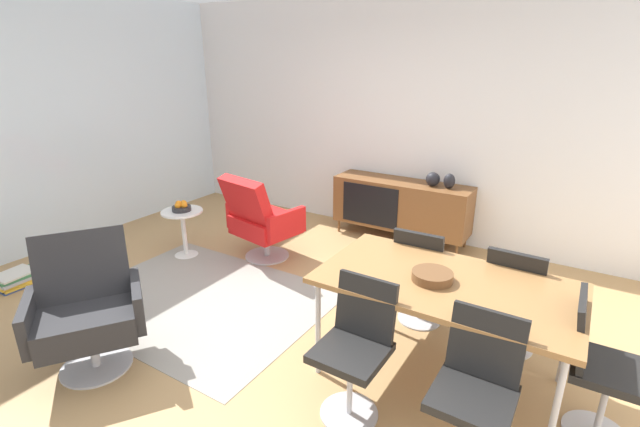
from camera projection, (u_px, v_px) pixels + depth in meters
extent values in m
plane|color=tan|center=(273.00, 327.00, 3.64)|extent=(8.32, 8.32, 0.00)
cube|color=white|center=(404.00, 118.00, 5.26)|extent=(6.80, 0.12, 2.80)
cube|color=silver|center=(31.00, 125.00, 4.77)|extent=(0.12, 5.60, 2.80)
cube|color=brown|center=(401.00, 204.00, 5.26)|extent=(1.60, 0.44, 0.56)
cube|color=black|center=(370.00, 205.00, 5.23)|extent=(0.70, 0.01, 0.48)
cylinder|color=brown|center=(339.00, 225.00, 5.62)|extent=(0.03, 0.03, 0.16)
cylinder|color=brown|center=(457.00, 251.00, 4.88)|extent=(0.03, 0.03, 0.16)
cylinder|color=brown|center=(352.00, 218.00, 5.89)|extent=(0.03, 0.03, 0.16)
cylinder|color=brown|center=(465.00, 241.00, 5.15)|extent=(0.03, 0.03, 0.16)
ellipsoid|color=black|center=(433.00, 179.00, 4.97)|extent=(0.15, 0.15, 0.15)
ellipsoid|color=black|center=(449.00, 181.00, 4.87)|extent=(0.12, 0.12, 0.16)
cube|color=olive|center=(446.00, 283.00, 2.84)|extent=(1.60, 0.90, 0.04)
cylinder|color=#B7B7BC|center=(318.00, 328.00, 3.01)|extent=(0.04, 0.04, 0.70)
cylinder|color=#B7B7BC|center=(555.00, 414.00, 2.30)|extent=(0.04, 0.04, 0.70)
cylinder|color=#B7B7BC|center=(369.00, 282.00, 3.64)|extent=(0.04, 0.04, 0.70)
cylinder|color=#B7B7BC|center=(567.00, 337.00, 2.92)|extent=(0.04, 0.04, 0.70)
cylinder|color=brown|center=(432.00, 276.00, 2.83)|extent=(0.26, 0.26, 0.06)
cube|color=black|center=(516.00, 294.00, 3.26)|extent=(0.41, 0.41, 0.05)
cube|color=black|center=(515.00, 277.00, 3.04)|extent=(0.38, 0.10, 0.38)
cylinder|color=#B7B7BC|center=(511.00, 322.00, 3.34)|extent=(0.04, 0.04, 0.42)
cylinder|color=#B7B7BC|center=(507.00, 345.00, 3.40)|extent=(0.36, 0.36, 0.01)
cube|color=black|center=(472.00, 398.00, 2.26)|extent=(0.40, 0.40, 0.05)
cube|color=black|center=(486.00, 344.00, 2.34)|extent=(0.38, 0.09, 0.38)
cube|color=black|center=(612.00, 371.00, 2.46)|extent=(0.40, 0.40, 0.05)
cube|color=black|center=(582.00, 328.00, 2.48)|extent=(0.09, 0.38, 0.38)
cylinder|color=#B7B7BC|center=(603.00, 405.00, 2.54)|extent=(0.04, 0.04, 0.42)
cube|color=black|center=(351.00, 352.00, 2.61)|extent=(0.40, 0.40, 0.05)
cube|color=black|center=(366.00, 307.00, 2.68)|extent=(0.38, 0.09, 0.38)
cylinder|color=#B7B7BC|center=(350.00, 385.00, 2.69)|extent=(0.04, 0.04, 0.42)
cylinder|color=#B7B7BC|center=(349.00, 413.00, 2.76)|extent=(0.36, 0.36, 0.01)
cube|color=black|center=(423.00, 271.00, 3.61)|extent=(0.41, 0.41, 0.05)
cube|color=black|center=(418.00, 255.00, 3.39)|extent=(0.38, 0.10, 0.38)
cylinder|color=#B7B7BC|center=(421.00, 297.00, 3.68)|extent=(0.04, 0.04, 0.42)
cylinder|color=#B7B7BC|center=(419.00, 318.00, 3.75)|extent=(0.36, 0.36, 0.01)
cube|color=red|center=(266.00, 224.00, 4.81)|extent=(0.69, 0.66, 0.20)
cube|color=red|center=(247.00, 202.00, 4.54)|extent=(0.64, 0.37, 0.51)
cube|color=red|center=(287.00, 224.00, 4.58)|extent=(0.15, 0.51, 0.28)
cube|color=red|center=(246.00, 210.00, 5.00)|extent=(0.15, 0.51, 0.28)
cylinder|color=#B7B7BC|center=(267.00, 245.00, 4.89)|extent=(0.06, 0.06, 0.28)
cylinder|color=#B7B7BC|center=(267.00, 255.00, 4.94)|extent=(0.48, 0.48, 0.02)
cube|color=#262628|center=(88.00, 321.00, 3.05)|extent=(0.80, 0.81, 0.20)
cube|color=#262628|center=(82.00, 265.00, 3.16)|extent=(0.56, 0.65, 0.51)
cube|color=#262628|center=(29.00, 321.00, 2.90)|extent=(0.45, 0.33, 0.28)
cube|color=#262628|center=(138.00, 300.00, 3.15)|extent=(0.45, 0.33, 0.28)
cylinder|color=#B7B7BC|center=(94.00, 350.00, 3.13)|extent=(0.06, 0.06, 0.28)
cylinder|color=#B7B7BC|center=(97.00, 366.00, 3.18)|extent=(0.48, 0.48, 0.02)
cylinder|color=white|center=(182.00, 212.00, 4.81)|extent=(0.44, 0.44, 0.02)
cylinder|color=white|center=(184.00, 234.00, 4.89)|extent=(0.05, 0.05, 0.50)
cone|color=white|center=(186.00, 254.00, 4.97)|extent=(0.32, 0.32, 0.02)
cylinder|color=#262628|center=(182.00, 208.00, 4.79)|extent=(0.20, 0.20, 0.05)
sphere|color=orange|center=(184.00, 205.00, 4.76)|extent=(0.07, 0.07, 0.07)
sphere|color=orange|center=(184.00, 203.00, 4.81)|extent=(0.07, 0.07, 0.07)
sphere|color=orange|center=(179.00, 204.00, 4.80)|extent=(0.07, 0.07, 0.07)
sphere|color=orange|center=(178.00, 205.00, 4.75)|extent=(0.07, 0.07, 0.07)
cube|color=#334C8C|center=(18.00, 284.00, 4.31)|extent=(0.28, 0.36, 0.02)
cube|color=gold|center=(18.00, 282.00, 4.31)|extent=(0.29, 0.35, 0.02)
cube|color=gold|center=(16.00, 281.00, 4.29)|extent=(0.27, 0.36, 0.03)
cube|color=#B2B2B7|center=(15.00, 278.00, 4.29)|extent=(0.31, 0.38, 0.03)
cube|color=#3F7F4C|center=(16.00, 275.00, 4.29)|extent=(0.27, 0.36, 0.03)
cube|color=silver|center=(14.00, 274.00, 4.27)|extent=(0.30, 0.36, 0.02)
cube|color=gray|center=(201.00, 299.00, 4.06)|extent=(2.20, 1.70, 0.01)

